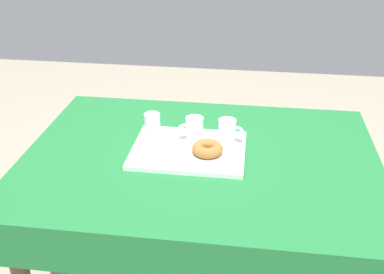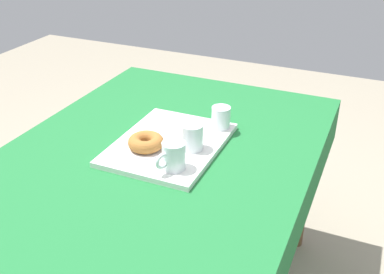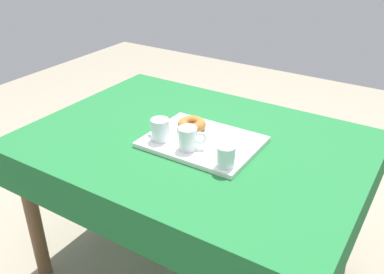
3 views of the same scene
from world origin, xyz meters
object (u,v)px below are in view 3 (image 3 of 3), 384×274
at_px(tea_mug_right, 160,130).
at_px(teaspoon_near, 230,149).
at_px(donut_plate_left, 192,130).
at_px(water_glass_near, 226,157).
at_px(sugar_donut_left, 192,124).
at_px(serving_tray, 202,142).
at_px(tea_mug_left, 188,139).
at_px(dining_table, 195,157).

bearing_deg(tea_mug_right, teaspoon_near, 15.53).
bearing_deg(teaspoon_near, donut_plate_left, -40.41).
relative_size(water_glass_near, sugar_donut_left, 0.67).
bearing_deg(sugar_donut_left, tea_mug_right, -116.80).
bearing_deg(serving_tray, teaspoon_near, -4.27).
relative_size(tea_mug_right, sugar_donut_left, 0.91).
bearing_deg(serving_tray, tea_mug_left, -96.17).
relative_size(tea_mug_left, tea_mug_right, 0.95).
distance_m(tea_mug_left, teaspoon_near, 0.16).
xyz_separation_m(tea_mug_left, tea_mug_right, (-0.14, 0.00, 0.00)).
height_order(donut_plate_left, sugar_donut_left, sugar_donut_left).
bearing_deg(tea_mug_left, water_glass_near, -10.37).
distance_m(serving_tray, teaspoon_near, 0.13).
height_order(serving_tray, sugar_donut_left, sugar_donut_left).
relative_size(dining_table, donut_plate_left, 10.58).
height_order(tea_mug_right, sugar_donut_left, tea_mug_right).
distance_m(sugar_donut_left, teaspoon_near, 0.22).
bearing_deg(sugar_donut_left, dining_table, -39.95).
height_order(serving_tray, donut_plate_left, donut_plate_left).
height_order(dining_table, serving_tray, serving_tray).
bearing_deg(teaspoon_near, tea_mug_right, -10.17).
distance_m(tea_mug_left, sugar_donut_left, 0.15).
height_order(tea_mug_left, sugar_donut_left, tea_mug_left).
bearing_deg(donut_plate_left, tea_mug_left, -62.74).
xyz_separation_m(tea_mug_left, donut_plate_left, (-0.07, 0.13, -0.04)).
distance_m(serving_tray, donut_plate_left, 0.09).
bearing_deg(water_glass_near, teaspoon_near, 109.54).
bearing_deg(tea_mug_right, dining_table, 48.02).
height_order(dining_table, water_glass_near, water_glass_near).
bearing_deg(tea_mug_right, donut_plate_left, 63.20).
distance_m(water_glass_near, teaspoon_near, 0.12).
xyz_separation_m(dining_table, tea_mug_right, (-0.10, -0.11, 0.15)).
bearing_deg(tea_mug_right, tea_mug_left, -1.23).
relative_size(serving_tray, teaspoon_near, 3.67).
distance_m(water_glass_near, donut_plate_left, 0.30).
relative_size(dining_table, tea_mug_right, 12.78).
xyz_separation_m(water_glass_near, donut_plate_left, (-0.25, 0.17, -0.03)).
xyz_separation_m(sugar_donut_left, teaspoon_near, (0.21, -0.05, -0.02)).
bearing_deg(serving_tray, water_glass_near, -35.67).
bearing_deg(dining_table, sugar_donut_left, 140.05).
height_order(serving_tray, tea_mug_right, tea_mug_right).
height_order(serving_tray, teaspoon_near, teaspoon_near).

